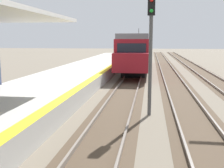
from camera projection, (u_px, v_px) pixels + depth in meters
name	position (u px, v px, depth m)	size (l,w,h in m)	color
station_platform	(20.00, 104.00, 12.82)	(5.00, 80.00, 0.91)	#B7B5AD
track_pair_nearest_platform	(123.00, 97.00, 16.19)	(2.34, 120.00, 0.16)	#4C3D2D
track_pair_middle	(183.00, 99.00, 15.73)	(2.34, 120.00, 0.16)	#4C3D2D
approaching_train	(137.00, 51.00, 30.80)	(2.93, 19.60, 4.76)	maroon
rail_signal_post	(151.00, 44.00, 12.05)	(0.32, 0.34, 5.20)	#4C4C4C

